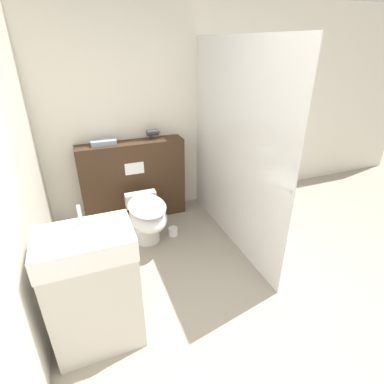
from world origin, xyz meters
The scene contains 9 objects.
ground_plane centered at (0.00, 0.00, 0.00)m, with size 12.00×12.00×0.00m, color #9E9384.
wall_back centered at (0.00, 2.42, 1.25)m, with size 8.00×0.06×2.50m.
partition_panel centered at (-0.51, 2.24, 0.49)m, with size 1.24×0.26×0.99m.
shower_glass centered at (0.39, 1.43, 1.04)m, with size 0.04×1.93×2.08m.
toilet centered at (-0.51, 1.63, 0.32)m, with size 0.40×0.65×0.51m.
sink_vanity centered at (-1.13, 0.58, 0.48)m, with size 0.61×0.41×1.09m.
hair_drier centered at (-0.22, 2.27, 1.06)m, with size 0.17×0.07×0.11m.
folded_towel centered at (-0.80, 2.25, 1.02)m, with size 0.28×0.13×0.05m.
spare_toilet_roll centered at (-0.21, 1.67, 0.05)m, with size 0.11×0.11×0.09m.
Camera 1 is at (-1.06, -1.12, 2.02)m, focal length 28.00 mm.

